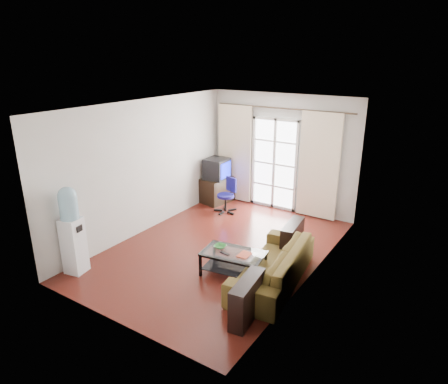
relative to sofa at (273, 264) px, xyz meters
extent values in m
plane|color=#561D14|center=(-1.34, 0.47, -0.31)|extent=(5.20, 5.20, 0.00)
plane|color=white|center=(-1.34, 0.47, 2.39)|extent=(5.20, 5.20, 0.00)
cube|color=beige|center=(-1.34, 3.07, 1.04)|extent=(3.60, 0.02, 2.70)
cube|color=beige|center=(-1.34, -2.13, 1.04)|extent=(3.60, 0.02, 2.70)
cube|color=beige|center=(-3.14, 0.47, 1.04)|extent=(0.02, 5.20, 2.70)
cube|color=beige|center=(0.46, 0.47, 1.04)|extent=(0.02, 5.20, 2.70)
cube|color=white|center=(-1.49, 3.03, 0.77)|extent=(1.01, 0.02, 2.04)
cube|color=white|center=(-1.49, 3.01, 0.77)|extent=(1.16, 0.06, 2.15)
cylinder|color=#4C3F2D|center=(-1.34, 2.97, 2.07)|extent=(3.30, 0.04, 0.04)
cube|color=beige|center=(-2.54, 2.95, 0.89)|extent=(0.90, 0.07, 2.35)
cube|color=beige|center=(-0.39, 2.95, 0.89)|extent=(0.90, 0.07, 2.35)
cube|color=gray|center=(-0.54, 2.97, 0.02)|extent=(0.64, 0.12, 0.64)
imported|color=olive|center=(0.00, 0.00, 0.00)|extent=(2.31, 1.34, 0.62)
cube|color=silver|center=(-0.64, -0.18, 0.10)|extent=(1.10, 0.73, 0.01)
cube|color=black|center=(-0.64, -0.18, -0.18)|extent=(1.03, 0.66, 0.01)
cube|color=black|center=(-1.08, -0.51, -0.10)|extent=(0.05, 0.05, 0.41)
cube|color=black|center=(-0.13, -0.36, -0.10)|extent=(0.05, 0.05, 0.41)
cube|color=black|center=(-1.16, 0.01, -0.10)|extent=(0.05, 0.05, 0.41)
cube|color=black|center=(-0.21, 0.16, -0.10)|extent=(0.05, 0.05, 0.41)
imported|color=green|center=(-0.92, -0.16, 0.13)|extent=(0.22, 0.22, 0.05)
imported|color=maroon|center=(-0.53, -0.17, 0.12)|extent=(0.20, 0.26, 0.02)
cube|color=black|center=(-0.74, -0.29, 0.12)|extent=(0.18, 0.08, 0.02)
cube|color=black|center=(-2.83, 2.62, 0.00)|extent=(0.69, 0.92, 0.62)
cube|color=black|center=(-2.81, 2.56, 0.56)|extent=(0.52, 0.56, 0.50)
cube|color=#0C19E5|center=(-2.55, 2.56, 0.56)|extent=(0.03, 0.44, 0.37)
cube|color=black|center=(-3.03, 2.55, 0.56)|extent=(0.16, 0.38, 0.33)
cylinder|color=black|center=(-2.27, 2.12, -0.10)|extent=(0.04, 0.04, 0.41)
cylinder|color=navy|center=(-2.27, 2.12, 0.09)|extent=(0.39, 0.39, 0.06)
cube|color=navy|center=(-2.22, 2.29, 0.33)|extent=(0.32, 0.13, 0.34)
cube|color=silver|center=(-2.94, -1.54, 0.18)|extent=(0.37, 0.37, 0.98)
cylinder|color=#79A6BB|center=(-2.94, -1.54, 0.87)|extent=(0.30, 0.30, 0.39)
sphere|color=#79A6BB|center=(-2.94, -1.54, 1.06)|extent=(0.30, 0.30, 0.30)
cube|color=black|center=(-2.79, -1.51, 0.52)|extent=(0.07, 0.13, 0.10)
camera|label=1|loc=(2.43, -5.21, 3.23)|focal=32.00mm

